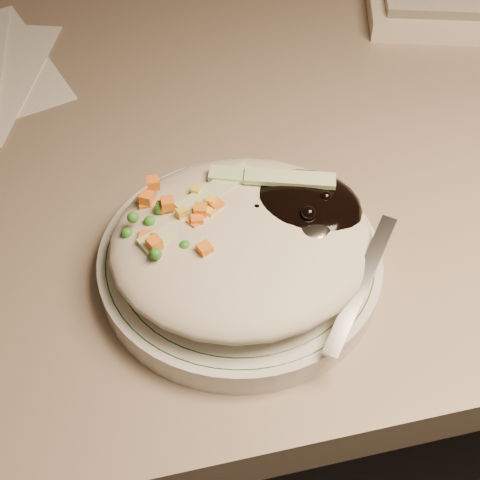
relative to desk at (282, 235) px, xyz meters
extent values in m
cube|color=gray|center=(0.00, 0.00, 0.18)|extent=(1.40, 0.70, 0.04)
cylinder|color=silver|center=(-0.10, -0.20, 0.21)|extent=(0.21, 0.21, 0.02)
torus|color=#144723|center=(-0.10, -0.20, 0.22)|extent=(0.20, 0.20, 0.00)
torus|color=#144723|center=(-0.10, -0.20, 0.22)|extent=(0.18, 0.18, 0.00)
ellipsoid|color=#BBB298|center=(-0.10, -0.21, 0.24)|extent=(0.19, 0.18, 0.04)
ellipsoid|color=black|center=(-0.05, -0.19, 0.25)|extent=(0.10, 0.09, 0.03)
ellipsoid|color=orange|center=(-0.14, -0.19, 0.24)|extent=(0.08, 0.08, 0.02)
sphere|color=black|center=(-0.08, -0.19, 0.25)|extent=(0.01, 0.01, 0.01)
sphere|color=black|center=(-0.06, -0.19, 0.25)|extent=(0.01, 0.01, 0.01)
sphere|color=black|center=(-0.03, -0.20, 0.26)|extent=(0.01, 0.01, 0.01)
sphere|color=black|center=(-0.04, -0.18, 0.25)|extent=(0.01, 0.01, 0.01)
sphere|color=black|center=(-0.05, -0.21, 0.26)|extent=(0.01, 0.01, 0.01)
sphere|color=black|center=(-0.06, -0.19, 0.25)|extent=(0.01, 0.01, 0.01)
sphere|color=black|center=(-0.05, -0.18, 0.25)|extent=(0.01, 0.01, 0.01)
cube|color=orange|center=(-0.15, -0.18, 0.26)|extent=(0.01, 0.01, 0.01)
cube|color=orange|center=(-0.13, -0.20, 0.25)|extent=(0.01, 0.01, 0.01)
cube|color=orange|center=(-0.16, -0.17, 0.26)|extent=(0.01, 0.01, 0.01)
cube|color=orange|center=(-0.12, -0.19, 0.26)|extent=(0.01, 0.01, 0.01)
cube|color=orange|center=(-0.13, -0.20, 0.26)|extent=(0.01, 0.01, 0.01)
cube|color=orange|center=(-0.16, -0.16, 0.25)|extent=(0.01, 0.01, 0.01)
cube|color=orange|center=(-0.15, -0.18, 0.26)|extent=(0.01, 0.01, 0.01)
cube|color=orange|center=(-0.13, -0.20, 0.26)|extent=(0.01, 0.01, 0.01)
cube|color=orange|center=(-0.11, -0.19, 0.26)|extent=(0.01, 0.01, 0.01)
cube|color=orange|center=(-0.15, -0.16, 0.26)|extent=(0.01, 0.01, 0.01)
cube|color=orange|center=(-0.16, -0.21, 0.26)|extent=(0.01, 0.01, 0.01)
cube|color=orange|center=(-0.13, -0.23, 0.26)|extent=(0.01, 0.01, 0.01)
cube|color=orange|center=(-0.17, -0.20, 0.25)|extent=(0.01, 0.01, 0.01)
cube|color=orange|center=(-0.16, -0.17, 0.25)|extent=(0.01, 0.01, 0.01)
sphere|color=#388C28|center=(-0.13, -0.19, 0.25)|extent=(0.01, 0.01, 0.01)
sphere|color=#388C28|center=(-0.16, -0.22, 0.26)|extent=(0.01, 0.01, 0.01)
sphere|color=#388C28|center=(-0.16, -0.19, 0.26)|extent=(0.01, 0.01, 0.01)
sphere|color=#388C28|center=(-0.17, -0.19, 0.26)|extent=(0.01, 0.01, 0.01)
sphere|color=#388C28|center=(-0.13, -0.18, 0.25)|extent=(0.01, 0.01, 0.01)
sphere|color=#388C28|center=(-0.13, -0.21, 0.25)|extent=(0.01, 0.01, 0.01)
sphere|color=#388C28|center=(-0.14, -0.19, 0.25)|extent=(0.01, 0.01, 0.01)
sphere|color=#388C28|center=(-0.15, -0.21, 0.25)|extent=(0.01, 0.01, 0.01)
sphere|color=#388C28|center=(-0.18, -0.19, 0.25)|extent=(0.01, 0.01, 0.01)
sphere|color=#388C28|center=(-0.15, -0.18, 0.26)|extent=(0.01, 0.01, 0.01)
sphere|color=#388C28|center=(-0.15, -0.18, 0.26)|extent=(0.01, 0.01, 0.01)
sphere|color=#388C28|center=(-0.16, -0.20, 0.25)|extent=(0.01, 0.01, 0.01)
sphere|color=#388C28|center=(-0.14, -0.22, 0.26)|extent=(0.01, 0.01, 0.01)
sphere|color=#388C28|center=(-0.11, -0.17, 0.25)|extent=(0.01, 0.01, 0.01)
cube|color=yellow|center=(-0.13, -0.18, 0.25)|extent=(0.01, 0.01, 0.01)
cube|color=yellow|center=(-0.12, -0.19, 0.26)|extent=(0.01, 0.01, 0.01)
cube|color=yellow|center=(-0.14, -0.18, 0.25)|extent=(0.01, 0.01, 0.01)
cube|color=yellow|center=(-0.14, -0.19, 0.26)|extent=(0.01, 0.01, 0.01)
cube|color=yellow|center=(-0.14, -0.19, 0.25)|extent=(0.01, 0.01, 0.01)
cube|color=yellow|center=(-0.12, -0.18, 0.26)|extent=(0.01, 0.01, 0.01)
cube|color=yellow|center=(-0.12, -0.17, 0.26)|extent=(0.01, 0.01, 0.01)
cube|color=yellow|center=(-0.13, -0.20, 0.25)|extent=(0.01, 0.01, 0.01)
cube|color=#B2D18C|center=(-0.11, -0.17, 0.26)|extent=(0.07, 0.05, 0.00)
cube|color=#B2D18C|center=(-0.08, -0.16, 0.26)|extent=(0.07, 0.04, 0.00)
cube|color=#B2D18C|center=(-0.14, -0.20, 0.26)|extent=(0.07, 0.04, 0.00)
cube|color=#B2D18C|center=(-0.05, -0.17, 0.26)|extent=(0.07, 0.04, 0.00)
cube|color=#B2D18C|center=(-0.09, -0.21, 0.25)|extent=(0.07, 0.03, 0.00)
ellipsoid|color=silver|center=(-0.05, -0.21, 0.25)|extent=(0.06, 0.06, 0.01)
cube|color=silver|center=(-0.03, -0.26, 0.24)|extent=(0.08, 0.09, 0.03)
camera|label=1|loc=(-0.17, -0.52, 0.60)|focal=50.00mm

